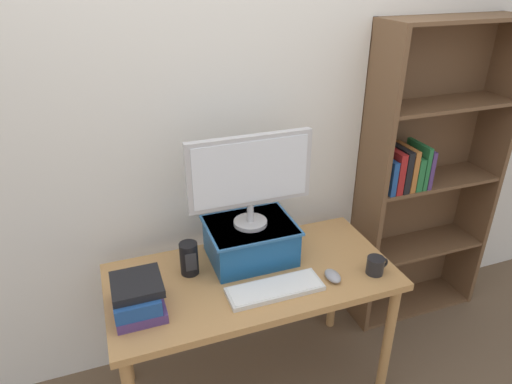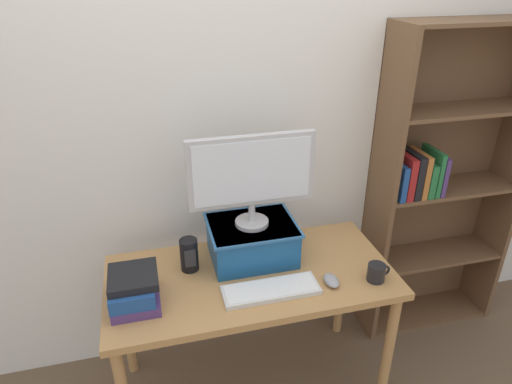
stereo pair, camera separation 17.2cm
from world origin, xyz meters
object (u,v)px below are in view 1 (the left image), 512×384
at_px(computer_monitor, 250,175).
at_px(coffee_mug, 376,265).
at_px(keyboard, 275,289).
at_px(book_stack, 137,297).
at_px(bookshelf_unit, 423,177).
at_px(riser_box, 250,240).
at_px(desk_speaker, 189,258).
at_px(computer_mouse, 333,276).
at_px(desk, 252,289).

distance_m(computer_monitor, coffee_mug, 0.73).
xyz_separation_m(keyboard, book_stack, (-0.59, 0.08, 0.06)).
bearing_deg(keyboard, bookshelf_unit, 22.26).
relative_size(bookshelf_unit, keyboard, 4.21).
distance_m(riser_box, book_stack, 0.61).
bearing_deg(desk_speaker, computer_monitor, 3.68).
bearing_deg(bookshelf_unit, computer_monitor, -171.13).
distance_m(bookshelf_unit, keyboard, 1.23).
bearing_deg(book_stack, computer_mouse, -6.26).
distance_m(computer_monitor, keyboard, 0.52).
relative_size(riser_box, keyboard, 0.98).
bearing_deg(book_stack, desk_speaker, 34.38).
bearing_deg(book_stack, desk, 7.29).
bearing_deg(book_stack, bookshelf_unit, 12.40).
xyz_separation_m(desk, desk_speaker, (-0.27, 0.11, 0.17)).
xyz_separation_m(desk, computer_mouse, (0.34, -0.16, 0.11)).
xyz_separation_m(bookshelf_unit, computer_monitor, (-1.14, -0.18, 0.28)).
distance_m(bookshelf_unit, computer_monitor, 1.19).
relative_size(riser_box, desk_speaker, 2.61).
height_order(keyboard, desk_speaker, desk_speaker).
relative_size(keyboard, book_stack, 1.72).
height_order(book_stack, desk_speaker, desk_speaker).
xyz_separation_m(keyboard, computer_mouse, (0.28, -0.01, 0.01)).
distance_m(desk, desk_speaker, 0.34).
bearing_deg(keyboard, desk, 109.60).
relative_size(keyboard, computer_mouse, 4.16).
xyz_separation_m(bookshelf_unit, computer_mouse, (-0.84, -0.47, -0.16)).
bearing_deg(riser_box, computer_monitor, -90.00).
distance_m(desk, coffee_mug, 0.59).
distance_m(book_stack, coffee_mug, 1.09).
bearing_deg(bookshelf_unit, coffee_mug, -141.70).
relative_size(bookshelf_unit, computer_mouse, 17.52).
bearing_deg(riser_box, computer_mouse, -44.67).
xyz_separation_m(desk, bookshelf_unit, (1.18, 0.31, 0.27)).
xyz_separation_m(desk, book_stack, (-0.53, -0.07, 0.16)).
height_order(computer_monitor, keyboard, computer_monitor).
height_order(computer_monitor, computer_mouse, computer_monitor).
relative_size(riser_box, computer_monitor, 0.72).
bearing_deg(book_stack, riser_box, 19.29).
bearing_deg(computer_monitor, desk_speaker, -176.32).
height_order(riser_box, computer_mouse, riser_box).
bearing_deg(coffee_mug, desk, 160.96).
bearing_deg(computer_monitor, computer_mouse, -44.52).
bearing_deg(computer_mouse, book_stack, 173.74).
xyz_separation_m(coffee_mug, desk_speaker, (-0.82, 0.30, 0.04)).
height_order(computer_mouse, book_stack, book_stack).
xyz_separation_m(keyboard, desk_speaker, (-0.33, 0.26, 0.07)).
height_order(desk, riser_box, riser_box).
bearing_deg(coffee_mug, keyboard, 175.68).
distance_m(desk, book_stack, 0.56).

